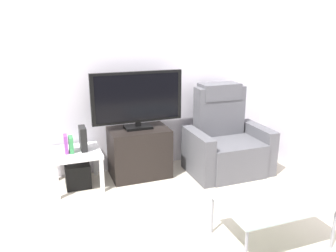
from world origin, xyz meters
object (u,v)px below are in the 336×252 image
(book_middle, at_px, (71,145))
(coffee_table, at_px, (273,202))
(television, at_px, (138,99))
(recliner_armchair, at_px, (226,142))
(book_leftmost, at_px, (66,144))
(side_table, at_px, (76,157))
(subwoofer_box, at_px, (78,175))
(tv_stand, at_px, (139,152))
(cell_phone, at_px, (262,200))
(game_console, at_px, (83,138))

(book_middle, relative_size, coffee_table, 0.20)
(television, height_order, recliner_armchair, television)
(book_leftmost, bearing_deg, side_table, 11.31)
(television, height_order, subwoofer_box, television)
(tv_stand, relative_size, television, 0.65)
(book_leftmost, bearing_deg, recliner_armchair, -4.61)
(recliner_armchair, distance_m, side_table, 1.82)
(side_table, relative_size, subwoofer_box, 1.96)
(television, relative_size, recliner_armchair, 1.00)
(tv_stand, xyz_separation_m, cell_phone, (0.59, -1.65, 0.09))
(subwoofer_box, bearing_deg, coffee_table, -48.49)
(subwoofer_box, bearing_deg, recliner_armchair, -5.49)
(book_leftmost, relative_size, coffee_table, 0.23)
(tv_stand, height_order, side_table, tv_stand)
(coffee_table, bearing_deg, television, 112.31)
(coffee_table, xyz_separation_m, cell_phone, (-0.10, 0.01, 0.03))
(recliner_armchair, relative_size, game_console, 3.99)
(book_leftmost, xyz_separation_m, coffee_table, (1.54, -1.61, -0.17))
(recliner_armchair, relative_size, book_leftmost, 5.21)
(side_table, bearing_deg, subwoofer_box, 0.00)
(recliner_armchair, relative_size, side_table, 2.00)
(tv_stand, bearing_deg, subwoofer_box, -176.89)
(tv_stand, relative_size, side_table, 1.30)
(recliner_armchair, height_order, game_console, recliner_armchair)
(tv_stand, xyz_separation_m, book_middle, (-0.79, -0.06, 0.22))
(coffee_table, bearing_deg, book_leftmost, 133.78)
(television, xyz_separation_m, book_leftmost, (-0.85, -0.08, -0.43))
(recliner_armchair, bearing_deg, book_leftmost, 177.65)
(recliner_armchair, height_order, book_middle, recliner_armchair)
(recliner_armchair, xyz_separation_m, cell_phone, (-0.47, -1.44, 0.02))
(book_middle, bearing_deg, subwoofer_box, 23.27)
(television, bearing_deg, game_console, -175.69)
(recliner_armchair, distance_m, coffee_table, 1.50)
(tv_stand, xyz_separation_m, recliner_armchair, (1.07, -0.22, 0.07))
(television, distance_m, game_console, 0.77)
(side_table, distance_m, subwoofer_box, 0.22)
(game_console, height_order, cell_phone, game_console)
(game_console, relative_size, coffee_table, 0.30)
(subwoofer_box, height_order, game_console, game_console)
(television, bearing_deg, side_table, -175.45)
(subwoofer_box, relative_size, coffee_table, 0.31)
(book_leftmost, xyz_separation_m, book_middle, (0.05, 0.00, -0.01))
(subwoofer_box, xyz_separation_m, game_console, (0.09, 0.01, 0.43))
(recliner_armchair, relative_size, coffee_table, 1.20)
(television, distance_m, recliner_armchair, 1.24)
(subwoofer_box, bearing_deg, game_console, 6.34)
(recliner_armchair, bearing_deg, tv_stand, 170.87)
(book_leftmost, bearing_deg, television, 5.36)
(subwoofer_box, bearing_deg, cell_phone, -50.24)
(side_table, xyz_separation_m, game_console, (0.09, 0.01, 0.20))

